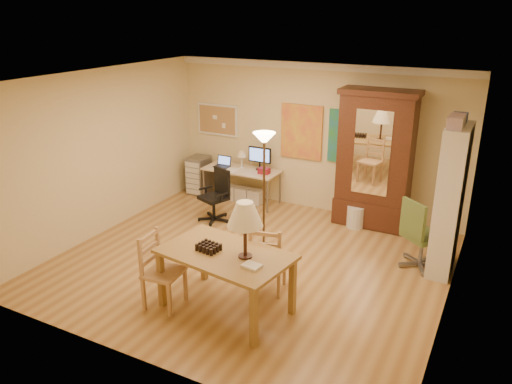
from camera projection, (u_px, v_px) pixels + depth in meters
The scene contains 16 objects.
floor at pixel (250, 262), 7.47m from camera, with size 5.50×5.50×0.00m, color olive.
crown_molding at pixel (317, 66), 8.61m from camera, with size 5.50×0.08×0.12m, color white.
corkboard at pixel (218, 120), 9.90m from camera, with size 0.90×0.04×0.62m, color #9F884A.
art_panel_left at pixel (301, 132), 9.13m from camera, with size 0.80×0.04×1.00m, color yellow.
art_panel_right at pixel (349, 137), 8.74m from camera, with size 0.75×0.04×0.95m, color teal.
dining_table at pixel (232, 243), 5.95m from camera, with size 1.71×1.17×1.49m.
ladder_chair_back at pixel (267, 261), 6.58m from camera, with size 0.52×0.51×0.95m.
ladder_chair_left at pixel (161, 273), 6.25m from camera, with size 0.48×0.50×0.98m.
torchiere_lamp at pixel (264, 157), 7.42m from camera, with size 0.34×0.34×1.87m.
computer_desk at pixel (244, 182), 9.68m from camera, with size 1.48×0.65×1.12m.
office_chair_black at pixel (215, 207), 8.88m from camera, with size 0.58×0.58×0.94m.
office_chair_green at pixel (419, 249), 7.25m from camera, with size 0.67×0.67×1.05m.
drawer_cart at pixel (199, 175), 10.18m from camera, with size 0.38×0.46×0.76m.
armoire at pixel (375, 168), 8.46m from camera, with size 1.28×0.61×2.36m.
bookshelf at pixel (449, 201), 6.93m from camera, with size 0.32×0.85×2.13m.
wastebin at pixel (356, 217), 8.62m from camera, with size 0.31×0.31×0.38m, color silver.
Camera 1 is at (3.14, -5.86, 3.57)m, focal length 35.00 mm.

